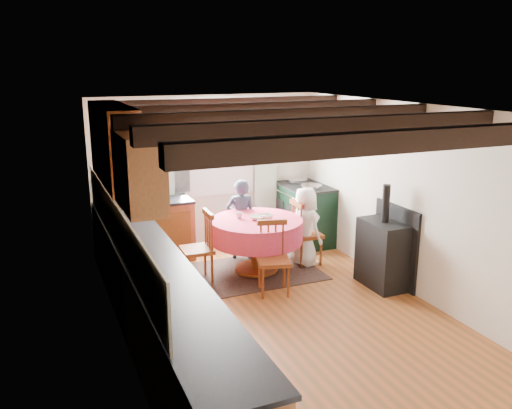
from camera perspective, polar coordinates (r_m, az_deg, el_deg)
name	(u,v)px	position (r m, az deg, el deg)	size (l,w,h in m)	color
floor	(283,315)	(6.37, 2.87, -11.78)	(3.60, 5.50, 0.00)	#A75425
ceiling	(285,108)	(5.72, 3.18, 10.29)	(3.60, 5.50, 0.00)	white
wall_back	(208,172)	(8.42, -5.19, 3.45)	(3.60, 0.00, 2.40)	silver
wall_front	(468,325)	(3.82, 21.72, -11.86)	(3.60, 0.00, 2.40)	silver
wall_left	(120,237)	(5.42, -14.40, -3.36)	(0.00, 5.50, 2.40)	silver
wall_right	(415,201)	(6.89, 16.62, 0.33)	(0.00, 5.50, 2.40)	silver
beam_a	(406,141)	(4.04, 15.79, 6.61)	(3.60, 0.16, 0.16)	black
beam_b	(334,126)	(4.85, 8.40, 8.29)	(3.60, 0.16, 0.16)	black
beam_c	(285,116)	(5.72, 3.16, 9.39)	(3.60, 0.16, 0.16)	black
beam_d	(250,109)	(6.63, -0.68, 10.15)	(3.60, 0.16, 0.16)	black
beam_e	(223,104)	(7.57, -3.61, 10.69)	(3.60, 0.16, 0.16)	black
splash_left	(117,228)	(5.71, -14.67, -2.47)	(0.02, 4.50, 0.55)	beige
splash_back	(145,178)	(8.16, -11.85, 2.83)	(1.40, 0.02, 0.55)	beige
base_cabinet_left	(154,302)	(5.74, -10.91, -10.26)	(0.60, 5.30, 0.88)	#9B5224
base_cabinet_back	(148,232)	(8.07, -11.52, -2.86)	(1.30, 0.60, 0.88)	#9B5224
worktop_left	(153,261)	(5.57, -10.94, -5.94)	(0.64, 5.30, 0.04)	black
worktop_back	(146,202)	(7.93, -11.66, 0.26)	(1.30, 0.64, 0.04)	black
wall_cabinet_glass	(114,144)	(6.44, -15.00, 6.29)	(0.34, 1.80, 0.90)	#9B5224
wall_cabinet_solid	(139,171)	(4.99, -12.44, 3.51)	(0.34, 0.90, 0.70)	#9B5224
window_frame	(214,147)	(8.37, -4.56, 6.17)	(1.34, 0.03, 1.54)	white
window_pane	(213,147)	(8.37, -4.57, 6.17)	(1.20, 0.01, 1.40)	white
curtain_left	(163,184)	(8.15, -9.98, 2.19)	(0.35, 0.10, 2.10)	silver
curtain_right	(265,175)	(8.68, 1.02, 3.17)	(0.35, 0.10, 2.10)	silver
curtain_rod	(215,108)	(8.22, -4.46, 10.23)	(0.03, 0.03, 2.00)	black
wall_picture	(321,138)	(8.64, 7.01, 7.05)	(0.04, 0.50, 0.60)	gold
wall_plate	(270,137)	(8.68, 1.46, 7.19)	(0.30, 0.30, 0.02)	silver
rug	(257,271)	(7.60, 0.05, -7.17)	(1.71, 1.33, 0.01)	black
dining_table	(257,246)	(7.46, 0.05, -4.46)	(1.28, 1.28, 0.77)	#CC3971
chair_near	(274,259)	(6.76, 1.93, -5.81)	(0.40, 0.42, 0.94)	brown
chair_left	(197,247)	(7.16, -6.37, -4.57)	(0.42, 0.44, 0.97)	brown
chair_right	(307,232)	(7.80, 5.43, -2.94)	(0.41, 0.43, 0.96)	brown
aga_range	(303,213)	(8.73, 5.10, -0.93)	(0.69, 1.07, 0.98)	black
cast_iron_stove	(384,236)	(7.11, 13.51, -3.33)	(0.41, 0.69, 1.37)	black
child_far	(241,219)	(7.93, -1.63, -1.60)	(0.45, 0.29, 1.22)	#2A3545
child_right	(305,227)	(7.71, 5.28, -2.37)	(0.57, 0.37, 1.16)	white
bowl_a	(257,218)	(7.34, 0.11, -1.42)	(0.20, 0.20, 0.05)	silver
bowl_b	(266,217)	(7.36, 1.04, -1.33)	(0.20, 0.20, 0.06)	silver
cup	(239,215)	(7.40, -1.82, -1.15)	(0.10, 0.10, 0.09)	silver
canister_tall	(132,193)	(7.89, -13.12, 1.18)	(0.14, 0.14, 0.25)	#262628
canister_wide	(151,194)	(7.91, -11.22, 1.06)	(0.16, 0.16, 0.18)	#262628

